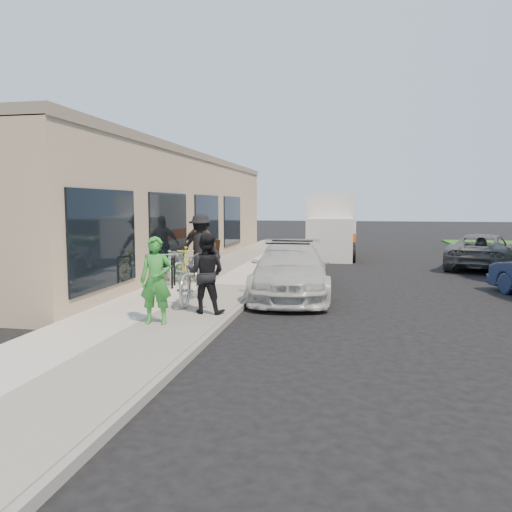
{
  "coord_description": "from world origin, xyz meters",
  "views": [
    {
      "loc": [
        1.99,
        -10.28,
        2.38
      ],
      "look_at": [
        -0.44,
        2.14,
        1.05
      ],
      "focal_mm": 35.0,
      "sensor_mm": 36.0,
      "label": 1
    }
  ],
  "objects_px": {
    "woman_rider": "(156,280)",
    "cruiser_bike_b": "(187,264)",
    "tandem_bike": "(194,276)",
    "sandwich_board": "(210,252)",
    "sedan_white": "(290,270)",
    "sedan_silver": "(300,266)",
    "bike_rack": "(173,269)",
    "man_standing": "(206,273)",
    "cruiser_bike_a": "(170,267)",
    "bystander_b": "(200,245)",
    "moving_truck": "(332,228)",
    "far_car_gray": "(482,251)",
    "cruiser_bike_c": "(186,265)",
    "bystander_a": "(201,246)"
  },
  "relations": [
    {
      "from": "sedan_white",
      "to": "sedan_silver",
      "type": "relative_size",
      "value": 1.45
    },
    {
      "from": "woman_rider",
      "to": "moving_truck",
      "type": "bearing_deg",
      "value": 70.91
    },
    {
      "from": "cruiser_bike_b",
      "to": "bystander_a",
      "type": "bearing_deg",
      "value": 17.15
    },
    {
      "from": "sandwich_board",
      "to": "moving_truck",
      "type": "relative_size",
      "value": 0.16
    },
    {
      "from": "bike_rack",
      "to": "moving_truck",
      "type": "xyz_separation_m",
      "value": [
        3.74,
        10.59,
        0.61
      ]
    },
    {
      "from": "cruiser_bike_c",
      "to": "sedan_white",
      "type": "bearing_deg",
      "value": -33.83
    },
    {
      "from": "moving_truck",
      "to": "man_standing",
      "type": "xyz_separation_m",
      "value": [
        -1.95,
        -13.49,
        -0.28
      ]
    },
    {
      "from": "bike_rack",
      "to": "cruiser_bike_a",
      "type": "relative_size",
      "value": 0.55
    },
    {
      "from": "bike_rack",
      "to": "cruiser_bike_a",
      "type": "bearing_deg",
      "value": 117.2
    },
    {
      "from": "sedan_silver",
      "to": "man_standing",
      "type": "height_order",
      "value": "man_standing"
    },
    {
      "from": "cruiser_bike_c",
      "to": "far_car_gray",
      "type": "bearing_deg",
      "value": 14.39
    },
    {
      "from": "sedan_silver",
      "to": "cruiser_bike_a",
      "type": "relative_size",
      "value": 2.27
    },
    {
      "from": "sedan_white",
      "to": "cruiser_bike_c",
      "type": "relative_size",
      "value": 2.97
    },
    {
      "from": "woman_rider",
      "to": "tandem_bike",
      "type": "bearing_deg",
      "value": 80.06
    },
    {
      "from": "tandem_bike",
      "to": "cruiser_bike_c",
      "type": "relative_size",
      "value": 1.36
    },
    {
      "from": "sedan_white",
      "to": "woman_rider",
      "type": "relative_size",
      "value": 3.0
    },
    {
      "from": "sedan_silver",
      "to": "moving_truck",
      "type": "height_order",
      "value": "moving_truck"
    },
    {
      "from": "sedan_white",
      "to": "tandem_bike",
      "type": "distance_m",
      "value": 2.73
    },
    {
      "from": "sandwich_board",
      "to": "sedan_white",
      "type": "height_order",
      "value": "sedan_white"
    },
    {
      "from": "sedan_white",
      "to": "sandwich_board",
      "type": "bearing_deg",
      "value": 120.14
    },
    {
      "from": "sedan_silver",
      "to": "man_standing",
      "type": "relative_size",
      "value": 2.06
    },
    {
      "from": "woman_rider",
      "to": "bike_rack",
      "type": "bearing_deg",
      "value": 97.21
    },
    {
      "from": "sedan_silver",
      "to": "sedan_white",
      "type": "bearing_deg",
      "value": -95.58
    },
    {
      "from": "man_standing",
      "to": "cruiser_bike_a",
      "type": "height_order",
      "value": "man_standing"
    },
    {
      "from": "tandem_bike",
      "to": "bystander_a",
      "type": "distance_m",
      "value": 3.6
    },
    {
      "from": "sedan_silver",
      "to": "woman_rider",
      "type": "bearing_deg",
      "value": -112.99
    },
    {
      "from": "cruiser_bike_a",
      "to": "bystander_a",
      "type": "xyz_separation_m",
      "value": [
        0.64,
        0.91,
        0.52
      ]
    },
    {
      "from": "moving_truck",
      "to": "far_car_gray",
      "type": "bearing_deg",
      "value": -33.45
    },
    {
      "from": "woman_rider",
      "to": "cruiser_bike_c",
      "type": "relative_size",
      "value": 0.99
    },
    {
      "from": "sedan_silver",
      "to": "bystander_b",
      "type": "relative_size",
      "value": 1.83
    },
    {
      "from": "cruiser_bike_b",
      "to": "sedan_silver",
      "type": "bearing_deg",
      "value": 13.78
    },
    {
      "from": "moving_truck",
      "to": "cruiser_bike_b",
      "type": "height_order",
      "value": "moving_truck"
    },
    {
      "from": "far_car_gray",
      "to": "cruiser_bike_a",
      "type": "distance_m",
      "value": 11.6
    },
    {
      "from": "sedan_silver",
      "to": "cruiser_bike_a",
      "type": "bearing_deg",
      "value": -166.75
    },
    {
      "from": "man_standing",
      "to": "cruiser_bike_c",
      "type": "bearing_deg",
      "value": -62.14
    },
    {
      "from": "bike_rack",
      "to": "cruiser_bike_b",
      "type": "bearing_deg",
      "value": 95.52
    },
    {
      "from": "bystander_b",
      "to": "sedan_silver",
      "type": "bearing_deg",
      "value": -11.23
    },
    {
      "from": "moving_truck",
      "to": "bystander_b",
      "type": "xyz_separation_m",
      "value": [
        -3.83,
        -7.97,
        -0.17
      ]
    },
    {
      "from": "tandem_bike",
      "to": "woman_rider",
      "type": "xyz_separation_m",
      "value": [
        -0.03,
        -2.15,
        0.23
      ]
    },
    {
      "from": "woman_rider",
      "to": "man_standing",
      "type": "relative_size",
      "value": 1.0
    },
    {
      "from": "sedan_silver",
      "to": "moving_truck",
      "type": "bearing_deg",
      "value": 83.35
    },
    {
      "from": "tandem_bike",
      "to": "cruiser_bike_a",
      "type": "relative_size",
      "value": 1.5
    },
    {
      "from": "bike_rack",
      "to": "man_standing",
      "type": "distance_m",
      "value": 3.43
    },
    {
      "from": "cruiser_bike_a",
      "to": "cruiser_bike_c",
      "type": "relative_size",
      "value": 0.9
    },
    {
      "from": "moving_truck",
      "to": "woman_rider",
      "type": "bearing_deg",
      "value": -100.81
    },
    {
      "from": "sedan_white",
      "to": "man_standing",
      "type": "distance_m",
      "value": 3.27
    },
    {
      "from": "man_standing",
      "to": "tandem_bike",
      "type": "bearing_deg",
      "value": -57.33
    },
    {
      "from": "woman_rider",
      "to": "cruiser_bike_b",
      "type": "height_order",
      "value": "woman_rider"
    },
    {
      "from": "far_car_gray",
      "to": "man_standing",
      "type": "xyz_separation_m",
      "value": [
        -7.6,
        -9.86,
        0.33
      ]
    },
    {
      "from": "man_standing",
      "to": "cruiser_bike_a",
      "type": "bearing_deg",
      "value": -55.95
    }
  ]
}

